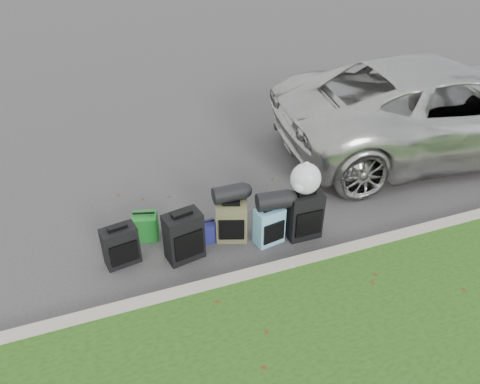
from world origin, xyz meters
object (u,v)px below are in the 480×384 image
object	(u,v)px
suv	(442,107)
suitcase_olive	(232,222)
suitcase_teal	(269,226)
tote_green	(146,226)
tote_navy	(207,232)
suitcase_large_black_right	(304,215)
suitcase_large_black_left	(184,236)
suitcase_small_black	(121,246)

from	to	relation	value
suv	suitcase_olive	size ratio (longest dim) A/B	10.22
suitcase_teal	tote_green	xyz separation A→B (m)	(-1.60, 0.70, -0.09)
tote_navy	suitcase_large_black_right	bearing A→B (deg)	-15.98
suv	tote_green	size ratio (longest dim) A/B	15.64
suv	tote_navy	size ratio (longest dim) A/B	21.09
suitcase_large_black_left	suitcase_olive	xyz separation A→B (m)	(0.73, 0.15, -0.06)
suitcase_large_black_left	suitcase_small_black	bearing A→B (deg)	156.45
suitcase_small_black	tote_navy	world-z (taller)	suitcase_small_black
suv	tote_navy	world-z (taller)	suv
suitcase_large_black_right	tote_green	bearing A→B (deg)	161.78
suitcase_large_black_left	suitcase_large_black_right	distance (m)	1.71
suv	suitcase_teal	world-z (taller)	suv
suitcase_small_black	suitcase_teal	world-z (taller)	suitcase_small_black
suitcase_small_black	suitcase_large_black_right	world-z (taller)	suitcase_large_black_right
suitcase_large_black_left	suitcase_olive	size ratio (longest dim) A/B	1.19
suitcase_olive	suitcase_large_black_right	xyz separation A→B (m)	(0.98, -0.29, 0.06)
tote_green	tote_navy	distance (m)	0.87
suitcase_olive	suv	bearing A→B (deg)	34.65
suv	suitcase_large_black_left	distance (m)	5.41
suitcase_large_black_right	tote_green	size ratio (longest dim) A/B	1.85
suitcase_large_black_left	tote_green	distance (m)	0.74
suitcase_small_black	tote_navy	bearing A→B (deg)	-7.37
suitcase_olive	tote_navy	world-z (taller)	suitcase_olive
tote_green	suitcase_teal	bearing A→B (deg)	-7.80
suitcase_teal	tote_navy	size ratio (longest dim) A/B	1.97
suitcase_large_black_left	tote_green	bearing A→B (deg)	113.92
suitcase_olive	suitcase_large_black_right	distance (m)	1.03
suitcase_teal	tote_green	distance (m)	1.75
suv	suitcase_large_black_left	xyz separation A→B (m)	(-5.20, -1.38, -0.48)
suitcase_large_black_right	suv	bearing A→B (deg)	24.23
suitcase_large_black_right	tote_navy	world-z (taller)	suitcase_large_black_right
suitcase_olive	suitcase_teal	xyz separation A→B (m)	(0.46, -0.25, -0.01)
suitcase_teal	suitcase_small_black	bearing A→B (deg)	162.44
tote_green	tote_navy	world-z (taller)	tote_green
suitcase_large_black_left	suv	bearing A→B (deg)	4.00
suitcase_large_black_left	suitcase_teal	bearing A→B (deg)	-15.61
suv	tote_navy	bearing A→B (deg)	110.70
suitcase_teal	tote_green	size ratio (longest dim) A/B	1.46
suitcase_small_black	suitcase_olive	world-z (taller)	suitcase_olive
suitcase_teal	tote_navy	distance (m)	0.89
suv	suitcase_large_black_left	world-z (taller)	suv
tote_navy	suitcase_small_black	bearing A→B (deg)	-177.99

